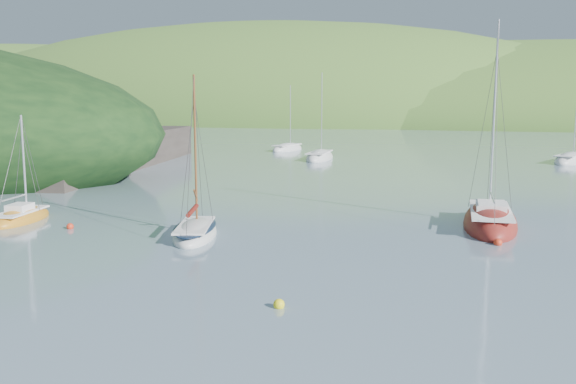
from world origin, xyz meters
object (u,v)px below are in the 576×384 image
(daysailer_white, at_px, (195,232))
(sloop_red, at_px, (490,223))
(distant_sloop_a, at_px, (320,158))
(distant_sloop_c, at_px, (287,149))
(sailboat_yellow, at_px, (21,218))
(distant_sloop_b, at_px, (570,161))

(daysailer_white, relative_size, sloop_red, 0.72)
(distant_sloop_a, xyz_separation_m, distant_sloop_c, (-7.27, 10.27, -0.02))
(daysailer_white, distance_m, distant_sloop_c, 52.83)
(daysailer_white, distance_m, sailboat_yellow, 11.74)
(sloop_red, xyz_separation_m, distant_sloop_b, (8.12, 39.11, -0.05))
(sailboat_yellow, distance_m, distant_sloop_a, 41.40)
(daysailer_white, distance_m, distant_sloop_a, 41.51)
(sloop_red, distance_m, distant_sloop_c, 51.51)
(sailboat_yellow, xyz_separation_m, distant_sloop_b, (34.80, 45.93, 0.02))
(sloop_red, height_order, distant_sloop_a, sloop_red)
(distant_sloop_c, bearing_deg, sloop_red, -46.43)
(distant_sloop_c, bearing_deg, distant_sloop_b, 4.29)
(daysailer_white, xyz_separation_m, sloop_red, (14.96, 7.39, 0.02))
(sloop_red, height_order, distant_sloop_b, sloop_red)
(daysailer_white, xyz_separation_m, distant_sloop_b, (23.08, 46.49, -0.03))
(sailboat_yellow, relative_size, distant_sloop_b, 0.62)
(sailboat_yellow, distance_m, distant_sloop_c, 50.99)
(sailboat_yellow, bearing_deg, distant_sloop_a, 70.30)
(distant_sloop_b, xyz_separation_m, distant_sloop_c, (-34.62, 5.06, -0.02))
(distant_sloop_a, height_order, distant_sloop_c, distant_sloop_a)
(distant_sloop_a, distance_m, distant_sloop_c, 12.58)
(daysailer_white, relative_size, distant_sloop_b, 0.83)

